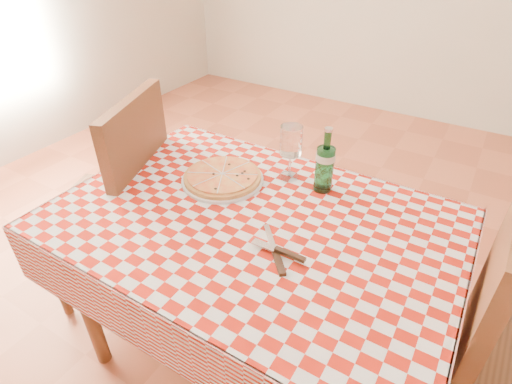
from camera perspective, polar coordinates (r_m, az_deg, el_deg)
dining_table at (r=1.37m, az=-0.60°, el=-6.96°), size 1.20×0.80×0.75m
tablecloth at (r=1.31m, az=-0.62°, el=-3.84°), size 1.30×0.90×0.01m
chair_far at (r=1.80m, az=-18.60°, el=-0.44°), size 0.60×0.60×1.03m
pizza_plate at (r=1.48m, az=-4.81°, el=2.26°), size 0.38×0.38×0.04m
water_bottle at (r=1.40m, az=9.86°, el=4.52°), size 0.07×0.07×0.24m
wine_glass at (r=1.47m, az=4.94°, el=5.62°), size 0.09×0.09×0.21m
cutlery at (r=1.17m, az=2.76°, el=-8.25°), size 0.30×0.27×0.03m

